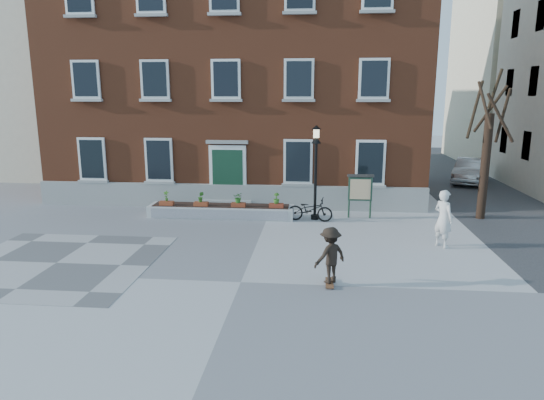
# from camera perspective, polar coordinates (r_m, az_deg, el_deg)

# --- Properties ---
(ground) EXTENTS (100.00, 100.00, 0.00)m
(ground) POSITION_cam_1_polar(r_m,az_deg,el_deg) (13.84, -3.69, -9.62)
(ground) COLOR #A1A1A3
(ground) RESTS_ON ground
(checker_patch) EXTENTS (6.00, 6.00, 0.01)m
(checker_patch) POSITION_cam_1_polar(r_m,az_deg,el_deg) (16.70, -24.04, -6.78)
(checker_patch) COLOR #535255
(checker_patch) RESTS_ON ground
(distant_building) EXTENTS (10.00, 12.00, 13.00)m
(distant_building) POSITION_cam_1_polar(r_m,az_deg,el_deg) (38.36, -26.88, 13.10)
(distant_building) COLOR beige
(distant_building) RESTS_ON ground
(bicycle) EXTENTS (1.93, 0.87, 0.98)m
(bicycle) POSITION_cam_1_polar(r_m,az_deg,el_deg) (20.11, 4.50, -1.12)
(bicycle) COLOR black
(bicycle) RESTS_ON ground
(parked_car) EXTENTS (3.11, 4.65, 1.45)m
(parked_car) POSITION_cam_1_polar(r_m,az_deg,el_deg) (30.96, 22.25, 3.22)
(parked_car) COLOR #B9BCBE
(parked_car) RESTS_ON ground
(bystander) EXTENTS (0.82, 0.87, 2.00)m
(bystander) POSITION_cam_1_polar(r_m,az_deg,el_deg) (17.58, 19.51, -2.08)
(bystander) COLOR silver
(bystander) RESTS_ON ground
(brick_building) EXTENTS (18.40, 10.85, 12.60)m
(brick_building) POSITION_cam_1_polar(r_m,az_deg,el_deg) (26.97, -3.39, 14.78)
(brick_building) COLOR brown
(brick_building) RESTS_ON ground
(planter_assembly) EXTENTS (6.20, 1.12, 1.15)m
(planter_assembly) POSITION_cam_1_polar(r_m,az_deg,el_deg) (20.83, -5.99, -1.19)
(planter_assembly) COLOR silver
(planter_assembly) RESTS_ON ground
(bare_tree) EXTENTS (1.83, 1.83, 6.16)m
(bare_tree) POSITION_cam_1_polar(r_m,az_deg,el_deg) (21.92, 23.91, 5.09)
(bare_tree) COLOR black
(bare_tree) RESTS_ON ground
(lamp_post) EXTENTS (0.40, 0.40, 3.93)m
(lamp_post) POSITION_cam_1_polar(r_m,az_deg,el_deg) (20.02, 5.18, 4.78)
(lamp_post) COLOR black
(lamp_post) RESTS_ON ground
(notice_board) EXTENTS (1.10, 0.16, 1.87)m
(notice_board) POSITION_cam_1_polar(r_m,az_deg,el_deg) (20.72, 10.34, 1.31)
(notice_board) COLOR #183020
(notice_board) RESTS_ON ground
(skateboarder) EXTENTS (1.16, 1.09, 1.65)m
(skateboarder) POSITION_cam_1_polar(r_m,az_deg,el_deg) (13.43, 6.87, -6.48)
(skateboarder) COLOR brown
(skateboarder) RESTS_ON ground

